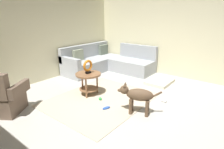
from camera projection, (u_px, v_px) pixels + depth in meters
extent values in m
cube|color=#B7B2A8|center=(122.00, 114.00, 3.71)|extent=(6.00, 6.00, 0.10)
cube|color=beige|center=(34.00, 34.00, 5.00)|extent=(6.00, 0.12, 2.70)
cube|color=beige|center=(179.00, 32.00, 5.47)|extent=(0.12, 6.00, 2.70)
cube|color=#BCAD93|center=(101.00, 99.00, 4.22)|extent=(2.30, 1.90, 0.01)
cube|color=#9EA3A8|center=(94.00, 65.00, 6.34)|extent=(2.20, 0.85, 0.42)
cube|color=#9EA3A8|center=(86.00, 51.00, 6.41)|extent=(2.20, 0.14, 0.46)
cube|color=#9EA3A8|center=(132.00, 66.00, 6.18)|extent=(0.85, 1.40, 0.42)
cube|color=#9EA3A8|center=(138.00, 51.00, 6.31)|extent=(0.14, 1.40, 0.46)
cube|color=#9EA3A8|center=(70.00, 61.00, 5.47)|extent=(0.16, 0.85, 0.22)
cube|color=slate|center=(103.00, 50.00, 6.90)|extent=(0.39, 0.17, 0.38)
cube|color=gray|center=(78.00, 56.00, 5.96)|extent=(0.38, 0.13, 0.38)
cube|color=brown|center=(5.00, 103.00, 3.63)|extent=(0.83, 0.83, 0.40)
cube|color=brown|center=(19.00, 89.00, 3.51)|extent=(0.55, 0.42, 0.22)
cylinder|color=brown|center=(88.00, 74.00, 4.33)|extent=(0.60, 0.60, 0.04)
cylinder|color=brown|center=(89.00, 89.00, 4.45)|extent=(0.45, 0.45, 0.02)
cylinder|color=brown|center=(82.00, 83.00, 4.54)|extent=(0.04, 0.04, 0.50)
cylinder|color=brown|center=(86.00, 88.00, 4.21)|extent=(0.04, 0.04, 0.50)
cylinder|color=brown|center=(97.00, 84.00, 4.49)|extent=(0.04, 0.04, 0.50)
cube|color=black|center=(88.00, 72.00, 4.32)|extent=(0.12, 0.08, 0.05)
torus|color=orange|center=(88.00, 66.00, 4.27)|extent=(0.28, 0.06, 0.28)
cube|color=beige|center=(160.00, 82.00, 5.21)|extent=(0.80, 0.60, 0.09)
cylinder|color=brown|center=(131.00, 107.00, 3.55)|extent=(0.07, 0.07, 0.32)
cylinder|color=brown|center=(132.00, 104.00, 3.68)|extent=(0.07, 0.07, 0.32)
cylinder|color=brown|center=(147.00, 109.00, 3.48)|extent=(0.07, 0.07, 0.32)
cylinder|color=brown|center=(148.00, 106.00, 3.61)|extent=(0.07, 0.07, 0.32)
ellipsoid|color=brown|center=(140.00, 95.00, 3.50)|extent=(0.41, 0.56, 0.24)
sphere|color=brown|center=(124.00, 90.00, 3.55)|extent=(0.17, 0.17, 0.17)
ellipsoid|color=brown|center=(120.00, 90.00, 3.58)|extent=(0.11, 0.14, 0.07)
cone|color=brown|center=(125.00, 85.00, 3.47)|extent=(0.06, 0.06, 0.07)
cone|color=brown|center=(125.00, 83.00, 3.56)|extent=(0.06, 0.06, 0.07)
cylinder|color=brown|center=(157.00, 95.00, 3.42)|extent=(0.11, 0.20, 0.16)
sphere|color=green|center=(100.00, 99.00, 4.17)|extent=(0.08, 0.08, 0.08)
cylinder|color=silver|center=(164.00, 101.00, 4.10)|extent=(0.09, 0.15, 0.05)
ellipsoid|color=blue|center=(106.00, 108.00, 3.78)|extent=(0.19, 0.12, 0.06)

